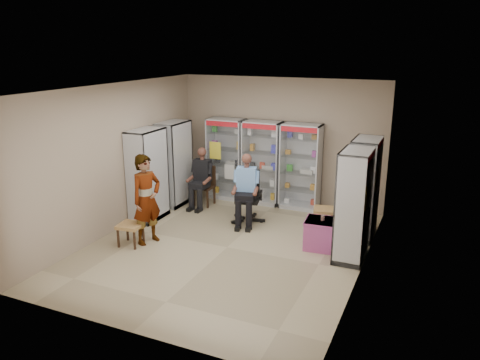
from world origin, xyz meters
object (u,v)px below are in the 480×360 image
at_px(woven_stool_a, 324,218).
at_px(cabinet_back_right, 301,167).
at_px(cabinet_left_near, 148,175).
at_px(woven_stool_b, 131,234).
at_px(seated_shopkeeper, 247,191).
at_px(cabinet_left_far, 174,164).
at_px(cabinet_right_near, 353,206).
at_px(wooden_chair, 204,186).
at_px(pink_trunk, 321,234).
at_px(office_chair, 248,197).
at_px(cabinet_back_left, 226,159).
at_px(cabinet_right_far, 364,189).
at_px(standing_man, 147,199).
at_px(cabinet_back_mid, 262,163).

bearing_deg(woven_stool_a, cabinet_back_right, 129.53).
bearing_deg(cabinet_left_near, woven_stool_a, 105.41).
bearing_deg(woven_stool_b, seated_shopkeeper, 51.56).
bearing_deg(cabinet_left_far, woven_stool_b, 11.19).
height_order(cabinet_right_near, wooden_chair, cabinet_right_near).
relative_size(pink_trunk, woven_stool_a, 1.34).
xyz_separation_m(cabinet_left_far, office_chair, (2.06, -0.40, -0.44)).
xyz_separation_m(cabinet_right_near, wooden_chair, (-3.78, 1.50, -0.53)).
relative_size(cabinet_back_left, cabinet_back_right, 1.00).
height_order(cabinet_right_far, seated_shopkeeper, cabinet_right_far).
relative_size(cabinet_back_right, cabinet_right_near, 1.00).
bearing_deg(cabinet_right_near, cabinet_left_near, 87.43).
xyz_separation_m(wooden_chair, standing_man, (0.03, -2.38, 0.41)).
bearing_deg(woven_stool_b, cabinet_left_near, 109.83).
distance_m(pink_trunk, woven_stool_a, 1.03).
relative_size(cabinet_right_far, woven_stool_b, 4.63).
bearing_deg(woven_stool_a, pink_trunk, -79.10).
bearing_deg(cabinet_left_far, cabinet_back_mid, 116.32).
xyz_separation_m(cabinet_right_near, cabinet_left_far, (-4.46, 1.30, 0.00)).
distance_m(cabinet_right_far, cabinet_right_near, 1.10).
xyz_separation_m(office_chair, woven_stool_a, (1.61, 0.31, -0.35)).
bearing_deg(cabinet_back_right, woven_stool_b, -124.88).
height_order(cabinet_back_left, standing_man, cabinet_back_left).
bearing_deg(cabinet_right_near, cabinet_back_right, 36.16).
bearing_deg(standing_man, pink_trunk, -52.75).
bearing_deg(cabinet_right_far, cabinet_right_near, -180.00).
bearing_deg(office_chair, cabinet_back_mid, 84.04).
relative_size(cabinet_back_mid, cabinet_left_far, 1.00).
distance_m(cabinet_right_near, standing_man, 3.85).
distance_m(cabinet_back_right, cabinet_left_near, 3.48).
bearing_deg(standing_man, office_chair, -18.86).
height_order(cabinet_back_mid, wooden_chair, cabinet_back_mid).
xyz_separation_m(cabinet_right_near, pink_trunk, (-0.60, 0.21, -0.72)).
relative_size(cabinet_left_far, woven_stool_a, 4.63).
relative_size(cabinet_left_near, standing_man, 1.14).
height_order(cabinet_right_near, cabinet_left_near, same).
relative_size(cabinet_left_far, woven_stool_b, 4.63).
xyz_separation_m(cabinet_right_near, woven_stool_b, (-3.98, -1.14, -0.78)).
bearing_deg(standing_man, woven_stool_a, -36.50).
height_order(cabinet_back_mid, cabinet_right_far, same).
bearing_deg(woven_stool_a, standing_man, -144.69).
distance_m(cabinet_left_far, pink_trunk, 4.08).
bearing_deg(wooden_chair, cabinet_right_near, -21.64).
bearing_deg(woven_stool_a, cabinet_right_far, -8.04).
bearing_deg(wooden_chair, woven_stool_a, -5.51).
height_order(cabinet_left_near, seated_shopkeeper, cabinet_left_near).
relative_size(pink_trunk, woven_stool_b, 1.34).
xyz_separation_m(cabinet_back_mid, wooden_chair, (-1.20, -0.73, -0.53)).
height_order(cabinet_back_left, woven_stool_a, cabinet_back_left).
height_order(cabinet_back_mid, pink_trunk, cabinet_back_mid).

